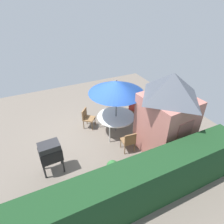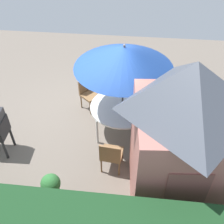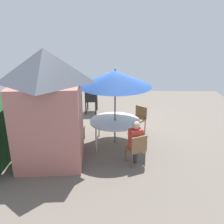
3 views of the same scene
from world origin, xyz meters
The scene contains 9 objects.
ground_plane centered at (0.00, 0.00, 0.00)m, with size 11.00×11.00×0.00m, color #6B6056.
garden_shed centered at (-2.14, 1.89, 1.61)m, with size 1.84×1.95×3.14m.
patio_table centered at (-1.01, 0.13, 0.74)m, with size 1.59×1.59×0.79m.
patio_umbrella centered at (-1.01, 0.13, 2.15)m, with size 2.21×2.21×2.46m.
chair_near_shed centered at (-2.29, -0.48, 0.52)m, with size 0.62×0.62×0.90m.
chair_far_side centered at (0.00, -0.71, 0.52)m, with size 0.65×0.65×0.90m.
chair_toward_hedge centered at (-0.88, 1.47, 0.52)m, with size 0.50×0.51×0.90m.
potted_plant_by_shed centered at (0.22, 2.34, 0.40)m, with size 0.39×0.39×0.73m.
person_in_red centered at (-2.21, -0.45, 0.78)m, with size 0.36×0.41×1.26m.
Camera 2 is at (-1.30, 5.21, 5.01)m, focal length 42.80 mm.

